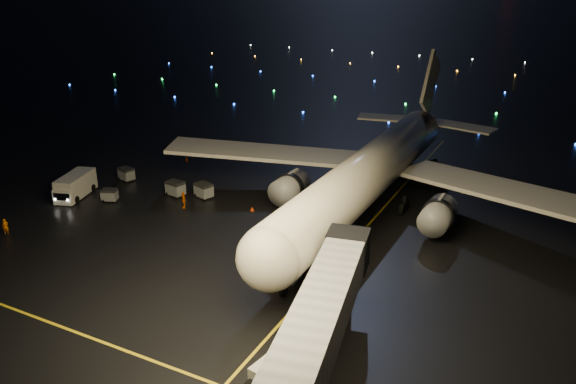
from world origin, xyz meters
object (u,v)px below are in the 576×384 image
Objects in this scene: airliner at (380,140)px; baggage_cart_0 at (204,190)px; pushback_tug at (282,377)px; belt_loader at (274,258)px; crew_a at (5,226)px; baggage_cart_2 at (126,174)px; baggage_cart_1 at (175,188)px; baggage_cart_3 at (109,195)px; service_truck at (76,185)px; crew_c at (184,200)px.

airliner is 21.81m from baggage_cart_0.
airliner reaches higher than pushback_tug.
belt_loader is at bearing -96.77° from airliner.
crew_a is 18.16m from baggage_cart_2.
baggage_cart_1 is 9.24m from baggage_cart_2.
crew_a is 21.77m from baggage_cart_0.
baggage_cart_3 is (-5.93, -5.00, -0.16)m from baggage_cart_1.
crew_a is 0.94× the size of baggage_cart_3.
crew_a is 12.14m from baggage_cart_3.
baggage_cart_0 is 12.56m from baggage_cart_2.
baggage_cart_0 is 1.19× the size of baggage_cart_3.
service_truck is 4.57× the size of crew_a.
crew_c is 0.98× the size of baggage_cart_2.
airliner is 32.75× the size of crew_a.
baggage_cart_1 is at bearing 10.23° from service_truck.
baggage_cart_2 is at bearing -150.43° from crew_c.
crew_c reaches higher than crew_a.
pushback_tug reaches higher than baggage_cart_3.
crew_a is at bearing -128.07° from baggage_cart_3.
belt_loader reaches higher than baggage_cart_3.
crew_a is (1.50, -11.12, -0.57)m from service_truck.
baggage_cart_0 reaches higher than baggage_cart_3.
belt_loader is 0.94× the size of service_truck.
crew_c is at bearing -8.26° from baggage_cart_3.
baggage_cart_3 is at bearing 27.71° from crew_a.
airliner reaches higher than baggage_cart_3.
baggage_cart_1 reaches higher than baggage_cart_3.
service_truck reaches higher than baggage_cart_3.
baggage_cart_3 is (3.24, 11.70, -0.08)m from crew_a.
baggage_cart_1 is 1.09× the size of baggage_cart_2.
baggage_cart_0 is (-24.00, 25.52, -0.07)m from pushback_tug.
crew_a is at bearing -170.30° from belt_loader.
baggage_cart_3 is at bearing 165.38° from belt_loader.
baggage_cart_0 is (12.60, 17.76, 0.07)m from crew_a.
baggage_cart_3 is at bearing -10.39° from service_truck.
baggage_cart_2 reaches higher than baggage_cart_3.
baggage_cart_3 is (-28.45, -14.15, -6.91)m from airliner.
crew_a is 19.05m from baggage_cart_1.
airliner reaches higher than crew_a.
crew_c is at bearing 151.51° from belt_loader.
pushback_tug is 35.03m from baggage_cart_0.
baggage_cart_2 is at bearing 43.05° from crew_a.
baggage_cart_1 is (-27.43, 24.46, -0.05)m from pushback_tug.
service_truck is at bearing -120.12° from crew_c.
service_truck is (-38.09, 18.88, 0.43)m from pushback_tug.
crew_c reaches higher than baggage_cart_2.
crew_a is (-29.01, -5.19, -0.89)m from belt_loader.
baggage_cart_3 is (4.74, 0.58, -0.64)m from service_truck.
airliner reaches higher than belt_loader.
crew_c is at bearing 148.55° from pushback_tug.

